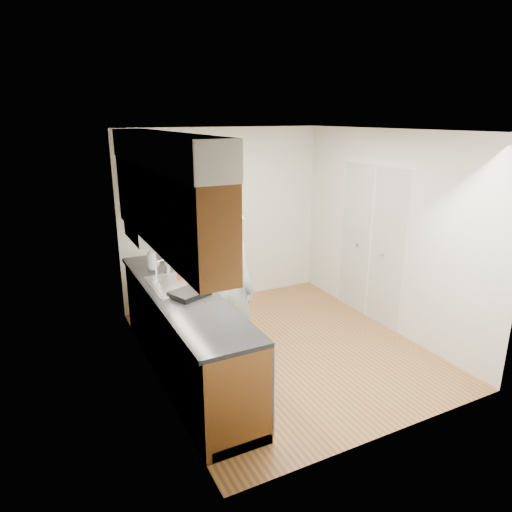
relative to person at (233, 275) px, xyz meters
The scene contains 16 objects.
floor 1.16m from the person, ahead, with size 3.50×3.50×0.00m, color #A46E3E.
ceiling 1.62m from the person, ahead, with size 3.50×3.50×0.00m, color white.
wall_left 0.94m from the person, behind, with size 0.02×3.50×2.50m, color silver.
wall_right 2.12m from the person, ahead, with size 0.02×3.50×2.50m, color silver.
wall_back 1.79m from the person, 70.19° to the left, with size 3.00×0.02×2.50m, color silver.
counter 0.79m from the person, behind, with size 0.64×2.80×1.30m.
upper_cabinets 1.20m from the person, behind, with size 0.47×2.80×1.21m.
closet_door 2.10m from the person, ahead, with size 0.02×1.22×2.05m, color silver.
floor_mat 0.98m from the person, 90.00° to the left, with size 0.50×0.85×0.02m, color #5A5A5C.
person is the anchor object (origin of this frame).
soap_bottle_a 1.01m from the person, 134.09° to the left, with size 0.11×0.11×0.29m, color silver.
soap_bottle_b 0.96m from the person, 118.85° to the left, with size 0.10×0.10×0.21m, color silver.
soap_bottle_c 1.01m from the person, 130.71° to the left, with size 0.12×0.12×0.15m, color silver.
soda_can 0.62m from the person, 139.31° to the left, with size 0.07×0.07×0.13m, color #A6251C.
steel_can 0.75m from the person, 140.17° to the left, with size 0.06×0.06×0.10m, color #A5A5AA.
dish_rack 0.63m from the person, 156.43° to the right, with size 0.34×0.29×0.05m, color black.
Camera 1 is at (-2.47, -4.20, 2.64)m, focal length 32.00 mm.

